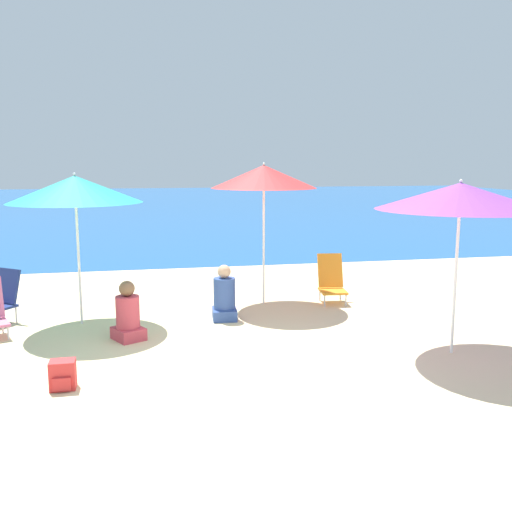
# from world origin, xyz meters

# --- Properties ---
(ground_plane) EXTENTS (60.00, 60.00, 0.00)m
(ground_plane) POSITION_xyz_m (0.00, 0.00, 0.00)
(ground_plane) COLOR beige
(sea_water) EXTENTS (60.00, 40.00, 0.01)m
(sea_water) POSITION_xyz_m (0.00, 26.41, 0.00)
(sea_water) COLOR #1E5699
(sea_water) RESTS_ON ground
(beach_umbrella_purple) EXTENTS (1.99, 1.99, 2.12)m
(beach_umbrella_purple) POSITION_xyz_m (2.82, 0.06, 1.92)
(beach_umbrella_purple) COLOR white
(beach_umbrella_purple) RESTS_ON ground
(beach_umbrella_teal) EXTENTS (1.87, 1.87, 2.18)m
(beach_umbrella_teal) POSITION_xyz_m (-1.76, 2.31, 1.94)
(beach_umbrella_teal) COLOR white
(beach_umbrella_teal) RESTS_ON ground
(beach_umbrella_red) EXTENTS (1.71, 1.71, 2.31)m
(beach_umbrella_red) POSITION_xyz_m (1.09, 2.97, 2.09)
(beach_umbrella_red) COLOR white
(beach_umbrella_red) RESTS_ON ground
(beach_chair_orange) EXTENTS (0.48, 0.62, 0.79)m
(beach_chair_orange) POSITION_xyz_m (2.22, 2.85, 0.37)
(beach_chair_orange) COLOR silver
(beach_chair_orange) RESTS_ON ground
(beach_chair_navy) EXTENTS (0.63, 0.65, 0.77)m
(beach_chair_navy) POSITION_xyz_m (-2.88, 2.62, 0.39)
(beach_chair_navy) COLOR silver
(beach_chair_navy) RESTS_ON ground
(person_seated_near) EXTENTS (0.39, 0.45, 0.82)m
(person_seated_near) POSITION_xyz_m (0.31, 2.13, 0.33)
(person_seated_near) COLOR #334C8C
(person_seated_near) RESTS_ON ground
(person_seated_far) EXTENTS (0.49, 0.51, 0.79)m
(person_seated_far) POSITION_xyz_m (-1.08, 1.41, 0.32)
(person_seated_far) COLOR #BF3F4C
(person_seated_far) RESTS_ON ground
(backpack_red) EXTENTS (0.26, 0.23, 0.30)m
(backpack_red) POSITION_xyz_m (-1.72, -0.16, 0.15)
(backpack_red) COLOR red
(backpack_red) RESTS_ON ground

